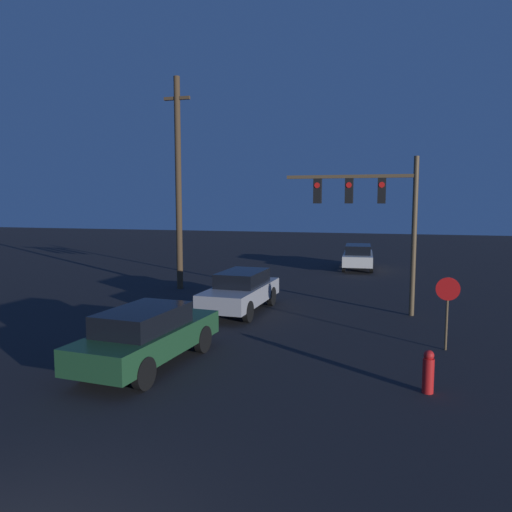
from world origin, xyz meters
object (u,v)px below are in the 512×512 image
Objects in this scene: car_near at (147,335)px; utility_pole at (178,182)px; traffic_signal_mast at (374,207)px; car_mid at (241,290)px; fire_hydrant at (428,372)px; stop_sign at (447,300)px; car_far at (358,256)px.

utility_pole is (-3.80, 10.31, 4.11)m from car_near.
traffic_signal_mast reaches higher than car_near.
car_mid is (0.38, 6.46, 0.00)m from car_near.
utility_pole is at bearing 135.22° from fire_hydrant.
car_near is 2.34× the size of stop_sign.
fire_hydrant is (-0.65, -3.36, -0.92)m from stop_sign.
fire_hydrant is (10.34, -10.26, -4.44)m from utility_pole.
car_near is 0.84× the size of traffic_signal_mast.
traffic_signal_mast is 6.01× the size of fire_hydrant.
traffic_signal_mast is (5.02, 7.50, 3.06)m from car_near.
car_far is 0.84× the size of traffic_signal_mast.
car_far is at bearing 50.01° from utility_pole.
car_mid is at bearing -167.45° from traffic_signal_mast.
traffic_signal_mast is 2.78× the size of stop_sign.
car_mid is 13.16m from car_far.
fire_hydrant is at bearing -100.92° from stop_sign.
car_near is at bearing -123.82° from traffic_signal_mast.
car_near is 0.49× the size of utility_pole.
car_mid is at bearing 91.20° from car_near.
stop_sign is (6.81, -3.05, 0.59)m from car_mid.
car_mid is at bearing 155.87° from stop_sign.
car_mid is at bearing 133.84° from fire_hydrant.
car_far is 2.33× the size of stop_sign.
traffic_signal_mast is 9.32m from utility_pole.
traffic_signal_mast is at bearing 101.50° from fire_hydrant.
car_mid and car_far have the same top height.
stop_sign is at bearing 157.96° from car_mid.
car_near is 1.01× the size of car_far.
traffic_signal_mast is (4.64, 1.03, 3.06)m from car_mid.
car_mid is 7.01m from utility_pole.
car_mid is 5.66m from traffic_signal_mast.
car_mid is 8.90m from fire_hydrant.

